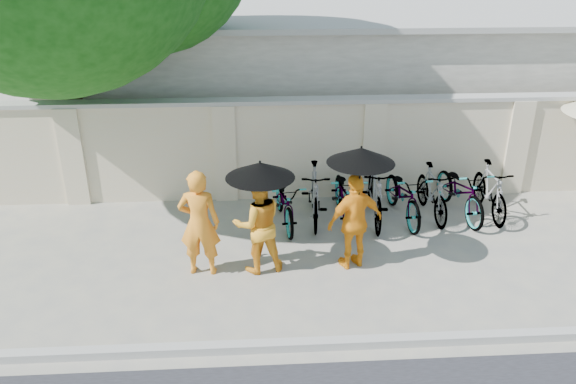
{
  "coord_description": "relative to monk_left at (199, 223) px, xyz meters",
  "views": [
    {
      "loc": [
        -0.39,
        -7.58,
        4.9
      ],
      "look_at": [
        0.13,
        0.9,
        1.1
      ],
      "focal_mm": 35.0,
      "sensor_mm": 36.0,
      "label": 1
    }
  ],
  "objects": [
    {
      "name": "bike_0",
      "position": [
        1.43,
        1.61,
        -0.42
      ],
      "size": [
        0.8,
        1.81,
        0.92
      ],
      "primitive_type": "imported",
      "rotation": [
        0.0,
        0.0,
        0.11
      ],
      "color": "gray",
      "rests_on": "ground"
    },
    {
      "name": "bike_7",
      "position": [
        5.41,
        1.78,
        -0.37
      ],
      "size": [
        0.52,
        1.73,
        1.03
      ],
      "primitive_type": "imported",
      "rotation": [
        0.0,
        0.0,
        -0.02
      ],
      "color": "gray",
      "rests_on": "ground"
    },
    {
      "name": "parasol_center",
      "position": [
        0.97,
        -0.05,
        0.89
      ],
      "size": [
        1.06,
        1.06,
        0.96
      ],
      "color": "black",
      "rests_on": "ground"
    },
    {
      "name": "parasol_right",
      "position": [
        2.49,
        -0.04,
        1.09
      ],
      "size": [
        1.04,
        1.04,
        1.17
      ],
      "color": "black",
      "rests_on": "ground"
    },
    {
      "name": "bike_1",
      "position": [
        2.0,
        1.74,
        -0.34
      ],
      "size": [
        0.63,
        1.84,
        1.09
      ],
      "primitive_type": "imported",
      "rotation": [
        0.0,
        0.0,
        -0.07
      ],
      "color": "gray",
      "rests_on": "ground"
    },
    {
      "name": "bike_6",
      "position": [
        4.84,
        1.81,
        -0.38
      ],
      "size": [
        0.91,
        2.0,
        1.01
      ],
      "primitive_type": "imported",
      "rotation": [
        0.0,
        0.0,
        0.12
      ],
      "color": "gray",
      "rests_on": "ground"
    },
    {
      "name": "bike_5",
      "position": [
        4.27,
        1.77,
        -0.38
      ],
      "size": [
        0.55,
        1.69,
        1.01
      ],
      "primitive_type": "imported",
      "rotation": [
        0.0,
        0.0,
        0.05
      ],
      "color": "gray",
      "rests_on": "ground"
    },
    {
      "name": "monk_center",
      "position": [
        0.92,
        0.03,
        -0.06
      ],
      "size": [
        0.92,
        0.78,
        1.65
      ],
      "primitive_type": "imported",
      "rotation": [
        0.0,
        0.0,
        3.36
      ],
      "color": "#F8A525",
      "rests_on": "ground"
    },
    {
      "name": "ground",
      "position": [
        1.29,
        -0.28,
        -0.88
      ],
      "size": [
        80.0,
        80.0,
        0.0
      ],
      "primitive_type": "plane",
      "color": "#A49D86"
    },
    {
      "name": "bike_2",
      "position": [
        2.57,
        1.75,
        -0.39
      ],
      "size": [
        0.66,
        1.89,
        0.99
      ],
      "primitive_type": "imported",
      "rotation": [
        0.0,
        0.0,
        -0.0
      ],
      "color": "gray",
      "rests_on": "ground"
    },
    {
      "name": "building_behind",
      "position": [
        3.29,
        6.72,
        0.72
      ],
      "size": [
        14.0,
        6.0,
        3.2
      ],
      "primitive_type": "cube",
      "color": "silver",
      "rests_on": "ground"
    },
    {
      "name": "kerb",
      "position": [
        1.29,
        -1.98,
        -0.82
      ],
      "size": [
        40.0,
        0.16,
        0.12
      ],
      "primitive_type": "cube",
      "color": "#A2A29E",
      "rests_on": "ground"
    },
    {
      "name": "monk_left",
      "position": [
        0.0,
        0.0,
        0.0
      ],
      "size": [
        0.67,
        0.47,
        1.77
      ],
      "primitive_type": "imported",
      "rotation": [
        0.0,
        0.0,
        3.07
      ],
      "color": "orange",
      "rests_on": "ground"
    },
    {
      "name": "monk_right",
      "position": [
        2.47,
        0.04,
        -0.07
      ],
      "size": [
        1.03,
        0.69,
        1.63
      ],
      "primitive_type": "imported",
      "rotation": [
        0.0,
        0.0,
        3.48
      ],
      "color": "#FF9D18",
      "rests_on": "ground"
    },
    {
      "name": "bike_4",
      "position": [
        3.7,
        1.71,
        -0.39
      ],
      "size": [
        0.82,
        1.93,
        0.99
      ],
      "primitive_type": "imported",
      "rotation": [
        0.0,
        0.0,
        0.09
      ],
      "color": "gray",
      "rests_on": "ground"
    },
    {
      "name": "compound_wall",
      "position": [
        2.29,
        2.92,
        0.12
      ],
      "size": [
        20.0,
        0.3,
        2.0
      ],
      "primitive_type": "cube",
      "color": "beige",
      "rests_on": "ground"
    },
    {
      "name": "bike_3",
      "position": [
        3.14,
        1.65,
        -0.31
      ],
      "size": [
        0.71,
        1.95,
        1.15
      ],
      "primitive_type": "imported",
      "rotation": [
        0.0,
        0.0,
        -0.09
      ],
      "color": "gray",
      "rests_on": "ground"
    }
  ]
}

